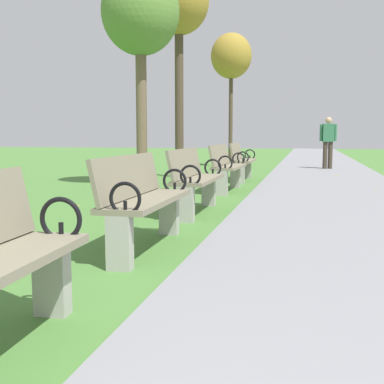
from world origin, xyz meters
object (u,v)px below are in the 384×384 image
Objects in this scene: park_bench_4 at (195,179)px; park_bench_6 at (242,160)px; tree_2 at (140,15)px; tree_3 at (179,6)px; park_bench_5 at (227,166)px; pedestrian_walking at (328,140)px; tree_4 at (231,57)px; park_bench_3 at (143,199)px.

park_bench_6 is (0.00, 5.05, 0.00)m from park_bench_4.
tree_2 is 0.86× the size of tree_3.
tree_3 reaches higher than park_bench_6.
tree_2 is (-1.87, 0.47, 3.03)m from park_bench_5.
pedestrian_walking is (3.83, 3.91, -3.34)m from tree_3.
tree_3 is 1.19× the size of tree_4.
tree_3 is 4.23m from tree_4.
park_bench_5 is at bearing -81.91° from tree_4.
tree_3 reaches higher than park_bench_4.
park_bench_4 is 6.99m from tree_3.
tree_2 reaches higher than park_bench_6.
park_bench_6 is 3.99m from tree_2.
tree_3 is at bearing 160.84° from park_bench_6.
tree_4 is (-0.99, 4.70, 3.12)m from park_bench_6.
tree_3 reaches higher than pedestrian_walking.
park_bench_5 is at bearing 90.00° from park_bench_3.
pedestrian_walking is at bearing 45.62° from tree_3.
park_bench_4 is 1.00× the size of park_bench_6.
park_bench_3 is at bearing -77.92° from tree_3.
park_bench_5 is 0.31× the size of tree_3.
tree_3 reaches higher than tree_4.
tree_3 is at bearing 120.48° from park_bench_5.
park_bench_4 is at bearing -73.34° from tree_3.
pedestrian_walking is (4.01, 6.30, -2.58)m from tree_2.
pedestrian_walking is (2.14, 6.77, 0.44)m from park_bench_5.
pedestrian_walking is (2.14, 4.49, 0.44)m from park_bench_6.
tree_4 is 4.13m from pedestrian_walking.
park_bench_5 is 2.28m from park_bench_6.
tree_4 is at bearing 94.73° from park_bench_3.
pedestrian_walking is at bearing 77.36° from park_bench_4.
park_bench_6 is 5.00m from pedestrian_walking.
park_bench_4 is 1.00× the size of park_bench_5.
tree_2 is 2.75× the size of pedestrian_walking.
park_bench_4 is at bearing 90.00° from park_bench_3.
pedestrian_walking is at bearing 79.70° from park_bench_3.
tree_2 reaches higher than park_bench_5.
tree_3 is at bearing -99.55° from tree_4.
pedestrian_walking is at bearing 64.54° from park_bench_6.
tree_4 reaches higher than park_bench_5.
tree_4 is (-0.99, 11.99, 3.12)m from park_bench_3.
tree_4 is at bearing 95.81° from park_bench_4.
park_bench_3 is at bearing -85.27° from tree_4.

